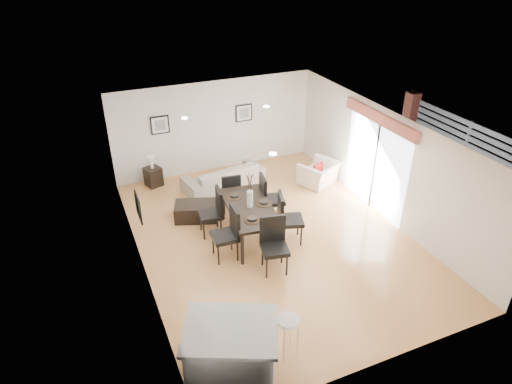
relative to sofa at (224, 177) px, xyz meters
name	(u,v)px	position (x,y,z in m)	size (l,w,h in m)	color
ground	(272,237)	(0.22, -2.75, -0.33)	(8.00, 8.00, 0.00)	tan
wall_back	(215,126)	(0.22, 1.25, 1.02)	(6.00, 0.04, 2.70)	silver
wall_front	(385,304)	(0.22, -6.75, 1.02)	(6.00, 0.04, 2.70)	silver
wall_left	(137,216)	(-2.78, -2.75, 1.02)	(0.04, 8.00, 2.70)	silver
wall_right	(384,164)	(3.22, -2.75, 1.02)	(0.04, 8.00, 2.70)	silver
ceiling	(274,130)	(0.22, -2.75, 2.37)	(6.00, 8.00, 0.02)	white
sofa	(224,177)	(0.00, 0.00, 0.00)	(2.29, 0.90, 0.67)	gray
armchair	(319,173)	(2.56, -0.86, 0.00)	(1.02, 0.89, 0.66)	silver
courtyard_plant_a	(486,196)	(5.89, -3.69, -0.01)	(0.58, 0.50, 0.64)	#375524
courtyard_plant_b	(428,161)	(5.93, -1.47, 0.02)	(0.40, 0.40, 0.71)	#375524
dining_table	(250,210)	(-0.25, -2.53, 0.42)	(1.23, 2.11, 0.83)	black
dining_chair_wnear	(229,230)	(-0.95, -3.04, 0.35)	(0.57, 0.57, 1.22)	black
dining_chair_wfar	(214,209)	(-0.95, -2.04, 0.31)	(0.58, 0.58, 1.16)	black
dining_chair_enear	(286,216)	(0.45, -3.00, 0.35)	(0.69, 0.69, 1.22)	black
dining_chair_efar	(268,196)	(0.44, -2.01, 0.35)	(0.64, 0.64, 1.22)	black
dining_chair_head	(274,241)	(-0.23, -3.76, 0.34)	(0.65, 0.65, 1.22)	black
dining_chair_foot	(231,191)	(-0.27, -1.29, 0.27)	(0.55, 0.55, 1.08)	black
vase	(250,192)	(-0.25, -2.53, 0.87)	(0.91, 1.49, 0.84)	white
coffee_table	(196,211)	(-1.18, -1.26, -0.13)	(1.04, 0.63, 0.42)	black
side_table	(153,177)	(-1.79, 0.90, -0.06)	(0.41, 0.41, 0.55)	black
table_lamp	(151,160)	(-1.79, 0.90, 0.45)	(0.19, 0.19, 0.37)	white
cushion	(318,169)	(2.46, -0.96, 0.20)	(0.31, 0.10, 0.31)	#B01C16
kitchen_island	(231,351)	(-2.01, -5.98, 0.18)	(1.77, 1.61, 1.01)	silver
bar_stool	(288,324)	(-1.02, -5.98, 0.37)	(0.37, 0.37, 0.82)	white
framed_print_back_left	(160,125)	(-1.38, 1.22, 1.32)	(0.52, 0.04, 0.52)	black
framed_print_back_right	(244,113)	(1.12, 1.22, 1.32)	(0.52, 0.04, 0.52)	black
framed_print_left_wall	(138,207)	(-2.75, -2.95, 1.32)	(0.04, 0.52, 0.52)	black
sliding_door	(377,148)	(3.17, -2.45, 1.33)	(0.12, 2.70, 2.57)	white
courtyard	(454,146)	(6.38, -1.89, 0.59)	(6.00, 6.00, 2.00)	gray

